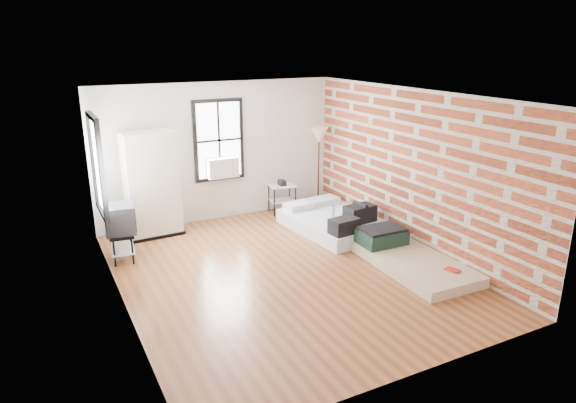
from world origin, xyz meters
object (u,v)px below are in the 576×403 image
wardrobe (152,185)px  tv_stand (120,221)px  floor_lamp (319,139)px  side_table (282,191)px  mattress_bare (407,256)px  mattress_main (336,221)px

wardrobe → tv_stand: 1.21m
floor_lamp → tv_stand: (-4.36, -0.91, -0.86)m
side_table → mattress_bare: bearing=-79.3°
mattress_main → tv_stand: 4.02m
mattress_bare → wardrobe: size_ratio=1.08×
mattress_main → tv_stand: bearing=167.8°
mattress_main → wardrobe: (-3.21, 1.37, 0.81)m
mattress_bare → floor_lamp: 3.58m
mattress_main → wardrobe: size_ratio=1.08×
mattress_bare → wardrobe: (-3.39, 3.28, 0.85)m
mattress_main → floor_lamp: floor_lamp is taller
mattress_main → mattress_bare: size_ratio=1.00×
floor_lamp → mattress_main: bearing=-106.4°
wardrobe → side_table: size_ratio=2.78×
mattress_main → side_table: side_table is taller
side_table → tv_stand: size_ratio=0.74×
wardrobe → side_table: (2.76, 0.07, -0.50)m
wardrobe → mattress_bare: bearing=-47.2°
mattress_main → side_table: bearing=101.9°
tv_stand → side_table: bearing=23.0°
mattress_main → floor_lamp: (0.40, 1.37, 1.37)m
floor_lamp → tv_stand: bearing=-168.3°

